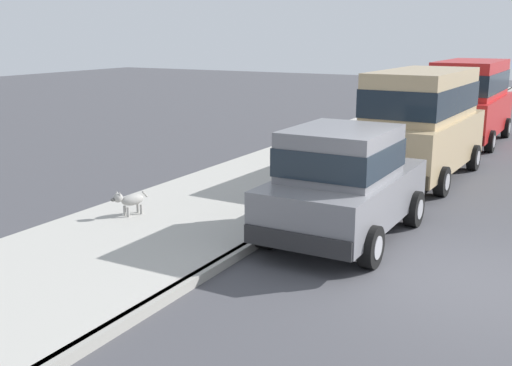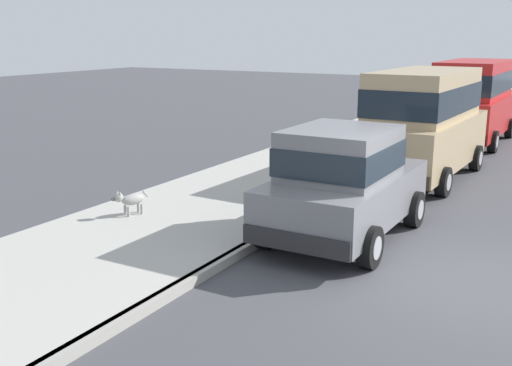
{
  "view_description": "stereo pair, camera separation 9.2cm",
  "coord_description": "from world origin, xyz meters",
  "views": [
    {
      "loc": [
        1.35,
        -8.45,
        3.36
      ],
      "look_at": [
        -3.61,
        0.56,
        0.85
      ],
      "focal_mm": 43.42,
      "sensor_mm": 36.0,
      "label": 1
    },
    {
      "loc": [
        1.43,
        -8.4,
        3.36
      ],
      "look_at": [
        -3.61,
        0.56,
        0.85
      ],
      "focal_mm": 43.42,
      "sensor_mm": 36.0,
      "label": 2
    }
  ],
  "objects": [
    {
      "name": "ground_plane",
      "position": [
        0.0,
        0.0,
        0.0
      ],
      "size": [
        80.0,
        80.0,
        0.0
      ],
      "primitive_type": "plane",
      "color": "#424247"
    },
    {
      "name": "car_tan_van",
      "position": [
        -2.2,
        5.99,
        1.39
      ],
      "size": [
        2.27,
        4.97,
        2.52
      ],
      "color": "tan",
      "rests_on": "ground"
    },
    {
      "name": "curb",
      "position": [
        -3.2,
        0.0,
        0.07
      ],
      "size": [
        0.16,
        64.0,
        0.14
      ],
      "primitive_type": "cube",
      "color": "gray",
      "rests_on": "ground"
    },
    {
      "name": "sidewalk",
      "position": [
        -5.0,
        0.0,
        0.07
      ],
      "size": [
        3.6,
        64.0,
        0.14
      ],
      "primitive_type": "cube",
      "color": "#A8A59E",
      "rests_on": "ground"
    },
    {
      "name": "car_grey_hatchback",
      "position": [
        -2.15,
        0.89,
        0.98
      ],
      "size": [
        1.98,
        3.81,
        1.88
      ],
      "color": "slate",
      "rests_on": "ground"
    },
    {
      "name": "car_red_van",
      "position": [
        -2.15,
        11.64,
        1.39
      ],
      "size": [
        2.19,
        4.93,
        2.52
      ],
      "color": "red",
      "rests_on": "ground"
    },
    {
      "name": "dog_grey",
      "position": [
        -5.82,
        -0.16,
        0.43
      ],
      "size": [
        0.35,
        0.73,
        0.49
      ],
      "color": "#999691",
      "rests_on": "sidewalk"
    }
  ]
}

